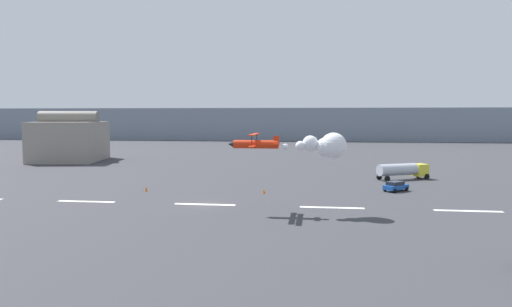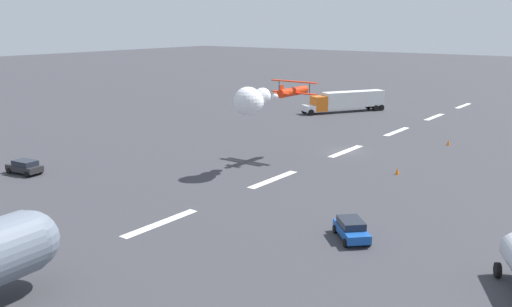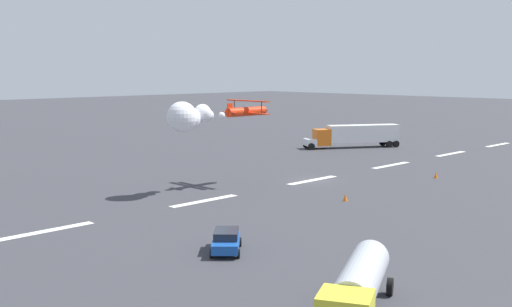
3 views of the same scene
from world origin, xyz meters
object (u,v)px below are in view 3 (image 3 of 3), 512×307
object	(u,v)px
traffic_cone_far	(345,197)
semi_truck_orange	(355,135)
traffic_cone_near	(436,175)
fuel_tanker_truck	(357,288)
airport_staff_sedan	(226,240)
stunt_biplane_red	(196,116)

from	to	relation	value
traffic_cone_far	semi_truck_orange	bearing A→B (deg)	-144.98
traffic_cone_near	traffic_cone_far	world-z (taller)	same
fuel_tanker_truck	airport_staff_sedan	distance (m)	14.16
stunt_biplane_red	fuel_tanker_truck	bearing A→B (deg)	63.89
fuel_tanker_truck	traffic_cone_near	distance (m)	45.17
stunt_biplane_red	traffic_cone_near	size ratio (longest dim) A/B	18.69
stunt_biplane_red	traffic_cone_near	bearing A→B (deg)	153.86
semi_truck_orange	traffic_cone_near	world-z (taller)	semi_truck_orange
traffic_cone_near	traffic_cone_far	distance (m)	17.99
traffic_cone_near	fuel_tanker_truck	bearing A→B (deg)	24.31
stunt_biplane_red	traffic_cone_far	xyz separation A→B (m)	(-7.84, 13.03, -7.62)
airport_staff_sedan	traffic_cone_far	world-z (taller)	airport_staff_sedan
stunt_biplane_red	semi_truck_orange	distance (m)	44.80
stunt_biplane_red	semi_truck_orange	bearing A→B (deg)	-164.96
fuel_tanker_truck	traffic_cone_near	world-z (taller)	fuel_tanker_truck
semi_truck_orange	fuel_tanker_truck	xyz separation A→B (m)	(58.21, 42.79, -0.39)
semi_truck_orange	fuel_tanker_truck	bearing A→B (deg)	36.32
stunt_biplane_red	airport_staff_sedan	xyz separation A→B (m)	(11.83, 17.58, -7.19)
semi_truck_orange	traffic_cone_far	size ratio (longest dim) A/B	20.00
traffic_cone_near	semi_truck_orange	bearing A→B (deg)	-125.19
fuel_tanker_truck	traffic_cone_far	size ratio (longest dim) A/B	13.00
stunt_biplane_red	semi_truck_orange	world-z (taller)	stunt_biplane_red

